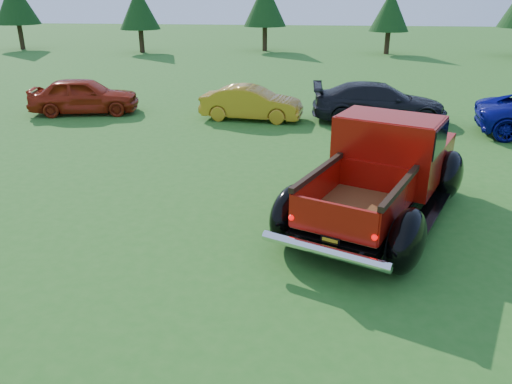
# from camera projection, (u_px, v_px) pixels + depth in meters

# --- Properties ---
(ground) EXTENTS (120.00, 120.00, 0.00)m
(ground) POSITION_uv_depth(u_px,v_px,m) (272.00, 243.00, 9.40)
(ground) COLOR #28641C
(ground) RESTS_ON ground
(tree_far_west) EXTENTS (3.33, 3.33, 5.20)m
(tree_far_west) POSITION_uv_depth(u_px,v_px,m) (15.00, 1.00, 37.86)
(tree_far_west) COLOR #332114
(tree_far_west) RESTS_ON ground
(tree_west) EXTENTS (2.94, 2.94, 4.60)m
(tree_west) POSITION_uv_depth(u_px,v_px,m) (139.00, 8.00, 36.10)
(tree_west) COLOR #332114
(tree_west) RESTS_ON ground
(tree_mid_left) EXTENTS (3.20, 3.20, 5.00)m
(tree_mid_left) POSITION_uv_depth(u_px,v_px,m) (265.00, 4.00, 36.94)
(tree_mid_left) COLOR #332114
(tree_mid_left) RESTS_ON ground
(tree_mid_right) EXTENTS (2.82, 2.82, 4.40)m
(tree_mid_right) POSITION_uv_depth(u_px,v_px,m) (390.00, 11.00, 35.27)
(tree_mid_right) COLOR #332114
(tree_mid_right) RESTS_ON ground
(pickup_truck) EXTENTS (4.37, 5.98, 2.09)m
(pickup_truck) POSITION_uv_depth(u_px,v_px,m) (386.00, 168.00, 10.38)
(pickup_truck) COLOR black
(pickup_truck) RESTS_ON ground
(show_car_red) EXTENTS (4.24, 2.34, 1.36)m
(show_car_red) POSITION_uv_depth(u_px,v_px,m) (84.00, 95.00, 18.92)
(show_car_red) COLOR #99220D
(show_car_red) RESTS_ON ground
(show_car_yellow) EXTENTS (3.76, 1.66, 1.20)m
(show_car_yellow) POSITION_uv_depth(u_px,v_px,m) (251.00, 103.00, 18.05)
(show_car_yellow) COLOR #BE8419
(show_car_yellow) RESTS_ON ground
(show_car_grey) EXTENTS (4.73, 1.97, 1.37)m
(show_car_grey) POSITION_uv_depth(u_px,v_px,m) (379.00, 103.00, 17.73)
(show_car_grey) COLOR black
(show_car_grey) RESTS_ON ground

